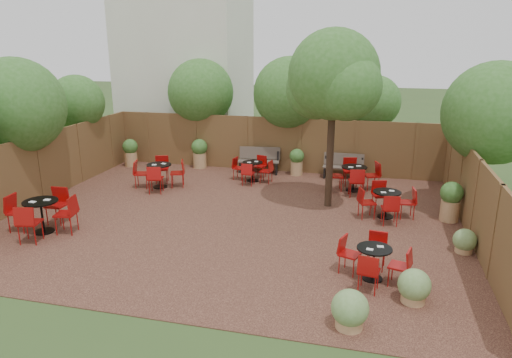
# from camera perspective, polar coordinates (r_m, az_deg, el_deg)

# --- Properties ---
(ground) EXTENTS (80.00, 80.00, 0.00)m
(ground) POSITION_cam_1_polar(r_m,az_deg,el_deg) (12.77, -2.76, -4.77)
(ground) COLOR #354F23
(ground) RESTS_ON ground
(courtyard_paving) EXTENTS (12.00, 10.00, 0.02)m
(courtyard_paving) POSITION_cam_1_polar(r_m,az_deg,el_deg) (12.77, -2.76, -4.72)
(courtyard_paving) COLOR #341C15
(courtyard_paving) RESTS_ON ground
(fence_back) EXTENTS (12.00, 0.08, 2.00)m
(fence_back) POSITION_cam_1_polar(r_m,az_deg,el_deg) (17.14, 2.04, 4.24)
(fence_back) COLOR brown
(fence_back) RESTS_ON ground
(fence_left) EXTENTS (0.08, 10.00, 2.00)m
(fence_left) POSITION_cam_1_polar(r_m,az_deg,el_deg) (15.26, -24.93, 1.17)
(fence_left) COLOR brown
(fence_left) RESTS_ON ground
(fence_right) EXTENTS (0.08, 10.00, 2.00)m
(fence_right) POSITION_cam_1_polar(r_m,az_deg,el_deg) (12.20, 25.27, -2.42)
(fence_right) COLOR brown
(fence_right) RESTS_ON ground
(neighbour_building) EXTENTS (5.00, 4.00, 8.00)m
(neighbour_building) POSITION_cam_1_polar(r_m,az_deg,el_deg) (20.98, -8.56, 14.57)
(neighbour_building) COLOR silver
(neighbour_building) RESTS_ON ground
(overhang_foliage) EXTENTS (15.92, 10.72, 2.78)m
(overhang_foliage) POSITION_cam_1_polar(r_m,az_deg,el_deg) (14.85, -6.45, 9.18)
(overhang_foliage) COLOR #316420
(overhang_foliage) RESTS_ON ground
(courtyard_tree) EXTENTS (2.66, 2.56, 4.98)m
(courtyard_tree) POSITION_cam_1_polar(r_m,az_deg,el_deg) (13.04, 9.39, 11.79)
(courtyard_tree) COLOR black
(courtyard_tree) RESTS_ON courtyard_paving
(park_bench_left) EXTENTS (1.53, 0.67, 0.92)m
(park_bench_left) POSITION_cam_1_polar(r_m,az_deg,el_deg) (16.99, 0.38, 2.39)
(park_bench_left) COLOR brown
(park_bench_left) RESTS_ON courtyard_paving
(park_bench_right) EXTENTS (1.39, 0.45, 0.86)m
(park_bench_right) POSITION_cam_1_polar(r_m,az_deg,el_deg) (16.56, 10.62, 1.61)
(park_bench_right) COLOR brown
(park_bench_right) RESTS_ON courtyard_paving
(bistro_tables) EXTENTS (9.96, 7.51, 0.96)m
(bistro_tables) POSITION_cam_1_polar(r_m,az_deg,el_deg) (13.29, -1.45, -1.77)
(bistro_tables) COLOR black
(bistro_tables) RESTS_ON courtyard_paving
(planters) EXTENTS (11.62, 4.11, 1.10)m
(planters) POSITION_cam_1_polar(r_m,az_deg,el_deg) (16.03, -0.55, 1.88)
(planters) COLOR tan
(planters) RESTS_ON courtyard_paving
(low_shrubs) EXTENTS (2.92, 4.15, 0.68)m
(low_shrubs) POSITION_cam_1_polar(r_m,az_deg,el_deg) (9.27, 17.68, -11.96)
(low_shrubs) COLOR tan
(low_shrubs) RESTS_ON courtyard_paving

